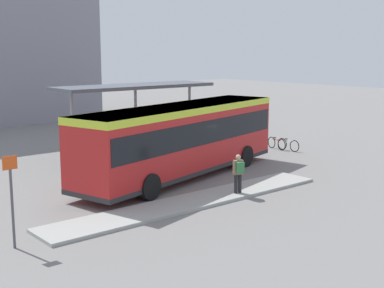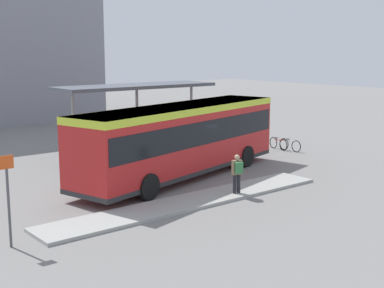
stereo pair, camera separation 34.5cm
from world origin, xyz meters
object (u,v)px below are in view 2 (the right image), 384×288
(pedestrian_waiting, at_px, (237,171))
(potted_planter_far_side, at_px, (110,155))
(platform_sign, at_px, (8,197))
(city_bus, at_px, (182,136))
(bicycle_red, at_px, (278,144))
(potted_planter_near_shelter, at_px, (180,144))
(bicycle_white, at_px, (290,145))

(pedestrian_waiting, height_order, potted_planter_far_side, pedestrian_waiting)
(potted_planter_far_side, xyz_separation_m, platform_sign, (-7.77, -7.29, 0.82))
(city_bus, height_order, platform_sign, city_bus)
(bicycle_red, bearing_deg, platform_sign, -63.31)
(platform_sign, bearing_deg, city_bus, 21.32)
(potted_planter_near_shelter, relative_size, potted_planter_far_side, 0.95)
(bicycle_red, bearing_deg, pedestrian_waiting, -47.57)
(bicycle_white, relative_size, platform_sign, 0.58)
(potted_planter_near_shelter, bearing_deg, bicycle_white, -24.73)
(potted_planter_near_shelter, relative_size, platform_sign, 0.48)
(bicycle_red, relative_size, potted_planter_far_side, 1.13)
(potted_planter_far_side, bearing_deg, pedestrian_waiting, -79.51)
(city_bus, distance_m, potted_planter_far_side, 4.15)
(potted_planter_near_shelter, bearing_deg, platform_sign, -148.51)
(bicycle_white, distance_m, bicycle_red, 0.78)
(pedestrian_waiting, distance_m, bicycle_white, 10.55)
(platform_sign, bearing_deg, potted_planter_far_side, 43.16)
(bicycle_white, relative_size, potted_planter_far_side, 1.16)
(city_bus, relative_size, potted_planter_near_shelter, 9.23)
(potted_planter_near_shelter, bearing_deg, city_bus, -126.94)
(bicycle_white, bearing_deg, pedestrian_waiting, -59.70)
(pedestrian_waiting, distance_m, potted_planter_near_shelter, 8.48)
(city_bus, bearing_deg, potted_planter_far_side, 100.88)
(pedestrian_waiting, height_order, platform_sign, platform_sign)
(potted_planter_near_shelter, xyz_separation_m, platform_sign, (-12.39, -7.59, 0.86))
(city_bus, distance_m, potted_planter_near_shelter, 5.03)
(bicycle_red, distance_m, potted_planter_near_shelter, 6.19)
(city_bus, xyz_separation_m, platform_sign, (-9.46, -3.69, -0.39))
(city_bus, height_order, potted_planter_far_side, city_bus)
(pedestrian_waiting, xyz_separation_m, platform_sign, (-9.17, 0.25, 0.53))
(potted_planter_far_side, distance_m, platform_sign, 10.68)
(bicycle_white, relative_size, potted_planter_near_shelter, 1.22)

